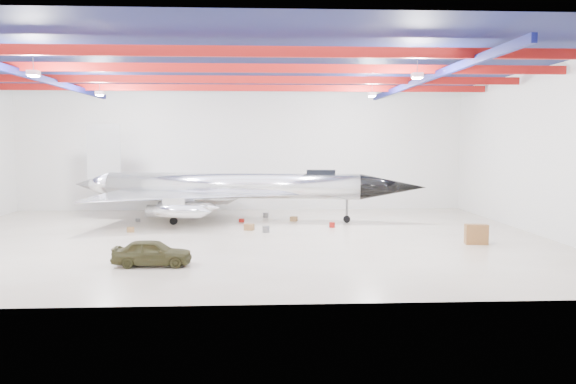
{
  "coord_description": "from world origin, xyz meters",
  "views": [
    {
      "loc": [
        1.59,
        -35.87,
        6.19
      ],
      "look_at": [
        3.52,
        2.0,
        2.77
      ],
      "focal_mm": 35.0,
      "sensor_mm": 36.0,
      "label": 1
    }
  ],
  "objects": [
    {
      "name": "crate_ply",
      "position": [
        -7.26,
        2.63,
        0.17
      ],
      "size": [
        0.57,
        0.5,
        0.34
      ],
      "primitive_type": "cube",
      "rotation": [
        0.0,
        0.0,
        0.24
      ],
      "color": "olive",
      "rests_on": "floor"
    },
    {
      "name": "jet_aircraft",
      "position": [
        -0.59,
        7.76,
        2.48
      ],
      "size": [
        27.61,
        18.15,
        7.56
      ],
      "rotation": [
        0.0,
        0.0,
        -0.16
      ],
      "color": "silver",
      "rests_on": "floor"
    },
    {
      "name": "ceiling_structure",
      "position": [
        0.0,
        0.0,
        10.32
      ],
      "size": [
        39.5,
        29.5,
        1.08
      ],
      "color": "maroon",
      "rests_on": "ceiling"
    },
    {
      "name": "toolbox_red",
      "position": [
        0.2,
        7.06,
        0.14
      ],
      "size": [
        0.44,
        0.37,
        0.27
      ],
      "primitive_type": "cube",
      "rotation": [
        0.0,
        0.0,
        -0.17
      ],
      "color": "maroon",
      "rests_on": "floor"
    },
    {
      "name": "wall_right",
      "position": [
        20.0,
        0.0,
        5.5
      ],
      "size": [
        0.0,
        30.0,
        30.0
      ],
      "primitive_type": "plane",
      "rotation": [
        1.57,
        0.0,
        -1.57
      ],
      "color": "silver",
      "rests_on": "floor"
    },
    {
      "name": "oil_barrel",
      "position": [
        0.85,
        3.08,
        0.22
      ],
      "size": [
        0.77,
        0.69,
        0.44
      ],
      "primitive_type": "cube",
      "rotation": [
        0.0,
        0.0,
        -0.37
      ],
      "color": "olive",
      "rests_on": "floor"
    },
    {
      "name": "desk",
      "position": [
        14.65,
        -3.03,
        0.6
      ],
      "size": [
        1.39,
        0.83,
        1.21
      ],
      "primitive_type": "cube",
      "rotation": [
        0.0,
        0.0,
        -0.13
      ],
      "color": "brown",
      "rests_on": "floor"
    },
    {
      "name": "wall_back",
      "position": [
        0.0,
        15.0,
        5.5
      ],
      "size": [
        40.0,
        0.0,
        40.0
      ],
      "primitive_type": "plane",
      "rotation": [
        1.57,
        0.0,
        0.0
      ],
      "color": "silver",
      "rests_on": "floor"
    },
    {
      "name": "ceiling",
      "position": [
        0.0,
        0.0,
        11.0
      ],
      "size": [
        40.0,
        40.0,
        0.0
      ],
      "primitive_type": "plane",
      "rotation": [
        3.14,
        0.0,
        0.0
      ],
      "color": "#0A0F38",
      "rests_on": "wall_back"
    },
    {
      "name": "tool_chest",
      "position": [
        6.81,
        4.01,
        0.19
      ],
      "size": [
        0.52,
        0.52,
        0.38
      ],
      "primitive_type": "cylinder",
      "rotation": [
        0.0,
        0.0,
        0.25
      ],
      "color": "maroon",
      "rests_on": "floor"
    },
    {
      "name": "floor",
      "position": [
        0.0,
        0.0,
        0.0
      ],
      "size": [
        40.0,
        40.0,
        0.0
      ],
      "primitive_type": "plane",
      "color": "#B9AA93",
      "rests_on": "ground"
    },
    {
      "name": "jeep",
      "position": [
        -3.78,
        -7.95,
        0.67
      ],
      "size": [
        3.93,
        1.64,
        1.33
      ],
      "primitive_type": "imported",
      "rotation": [
        0.0,
        0.0,
        1.55
      ],
      "color": "#3A381D",
      "rests_on": "floor"
    },
    {
      "name": "crate_small",
      "position": [
        -7.85,
        7.77,
        0.13
      ],
      "size": [
        0.42,
        0.36,
        0.25
      ],
      "primitive_type": "cube",
      "rotation": [
        0.0,
        0.0,
        0.23
      ],
      "color": "#59595B",
      "rests_on": "floor"
    },
    {
      "name": "parts_bin",
      "position": [
        4.24,
        7.35,
        0.18
      ],
      "size": [
        0.64,
        0.58,
        0.37
      ],
      "primitive_type": "cube",
      "rotation": [
        0.0,
        0.0,
        -0.37
      ],
      "color": "olive",
      "rests_on": "floor"
    },
    {
      "name": "engine_drum",
      "position": [
        2.01,
        2.02,
        0.22
      ],
      "size": [
        0.57,
        0.57,
        0.44
      ],
      "primitive_type": "cylinder",
      "rotation": [
        0.0,
        0.0,
        0.17
      ],
      "color": "#59595B",
      "rests_on": "floor"
    },
    {
      "name": "spares_box",
      "position": [
        2.1,
        9.58,
        0.2
      ],
      "size": [
        0.54,
        0.54,
        0.4
      ],
      "primitive_type": "cylinder",
      "rotation": [
        0.0,
        0.0,
        0.23
      ],
      "color": "#59595B",
      "rests_on": "floor"
    }
  ]
}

